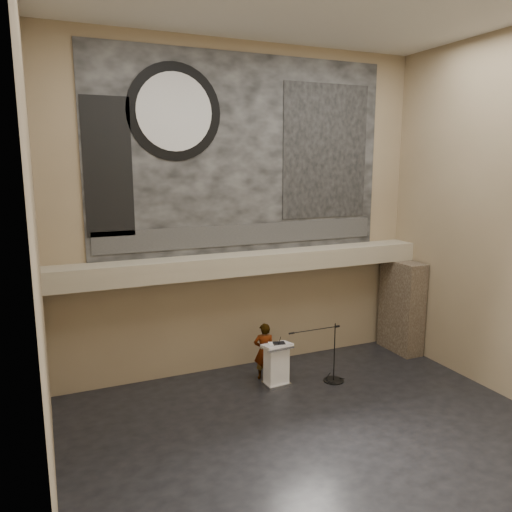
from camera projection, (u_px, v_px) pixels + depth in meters
name	position (u px, v px, depth m)	size (l,w,h in m)	color
floor	(318.00, 435.00, 10.26)	(10.00, 10.00, 0.00)	black
wall_back	(244.00, 212.00, 13.08)	(10.00, 0.02, 8.50)	#887456
wall_front	(499.00, 273.00, 5.86)	(10.00, 0.02, 8.50)	#887456
wall_left	(36.00, 249.00, 7.52)	(0.02, 8.00, 8.50)	#887456
wall_right	(511.00, 219.00, 11.42)	(0.02, 8.00, 8.50)	#887456
soffit	(250.00, 263.00, 12.96)	(10.00, 0.80, 0.50)	gray
sprinkler_left	(191.00, 279.00, 12.34)	(0.04, 0.04, 0.06)	#B2893D
sprinkler_right	(314.00, 268.00, 13.71)	(0.04, 0.04, 0.06)	#B2893D
banner	(244.00, 155.00, 12.78)	(8.00, 0.05, 5.00)	black
banner_text_strip	(245.00, 234.00, 13.12)	(7.76, 0.02, 0.55)	#2F2F2F
banner_clock_rim	(174.00, 112.00, 11.85)	(2.30, 2.30, 0.02)	black
banner_clock_face	(175.00, 112.00, 11.83)	(1.84, 1.84, 0.02)	silver
banner_building_print	(326.00, 152.00, 13.66)	(2.60, 0.02, 3.60)	black
banner_brick_print	(108.00, 168.00, 11.47)	(1.10, 0.02, 3.20)	black
stone_pier	(401.00, 306.00, 14.67)	(0.60, 1.40, 2.70)	#413428
lectern	(276.00, 365.00, 12.45)	(0.73, 0.55, 1.13)	silver
binder	(279.00, 343.00, 12.32)	(0.29, 0.23, 0.04)	black
papers	(274.00, 344.00, 12.32)	(0.23, 0.32, 0.01)	white
speaker_person	(264.00, 351.00, 12.82)	(0.54, 0.36, 1.49)	silver
mic_stand	(332.00, 373.00, 12.74)	(1.56, 0.52, 1.54)	black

